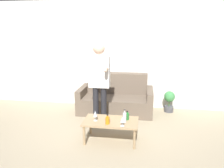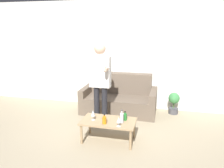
{
  "view_description": "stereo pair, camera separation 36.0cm",
  "coord_description": "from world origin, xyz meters",
  "px_view_note": "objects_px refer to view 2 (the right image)",
  "views": [
    {
      "loc": [
        0.75,
        -3.5,
        2.01
      ],
      "look_at": [
        0.13,
        0.6,
        0.95
      ],
      "focal_mm": 35.0,
      "sensor_mm": 36.0,
      "label": 1
    },
    {
      "loc": [
        1.1,
        -3.43,
        2.01
      ],
      "look_at": [
        0.13,
        0.6,
        0.95
      ],
      "focal_mm": 35.0,
      "sensor_mm": 36.0,
      "label": 2
    }
  ],
  "objects_px": {
    "person_standing_front": "(100,78)",
    "couch": "(119,99)",
    "coffee_table": "(108,123)",
    "bottle_orange": "(122,118)"
  },
  "relations": [
    {
      "from": "coffee_table",
      "to": "person_standing_front",
      "type": "bearing_deg",
      "value": 118.1
    },
    {
      "from": "couch",
      "to": "coffee_table",
      "type": "xyz_separation_m",
      "value": [
        0.11,
        -1.51,
        0.03
      ]
    },
    {
      "from": "couch",
      "to": "coffee_table",
      "type": "height_order",
      "value": "couch"
    },
    {
      "from": "person_standing_front",
      "to": "couch",
      "type": "bearing_deg",
      "value": 74.98
    },
    {
      "from": "coffee_table",
      "to": "person_standing_front",
      "type": "relative_size",
      "value": 0.57
    },
    {
      "from": "couch",
      "to": "person_standing_front",
      "type": "relative_size",
      "value": 1.03
    },
    {
      "from": "couch",
      "to": "bottle_orange",
      "type": "distance_m",
      "value": 1.59
    },
    {
      "from": "coffee_table",
      "to": "bottle_orange",
      "type": "relative_size",
      "value": 4.09
    },
    {
      "from": "bottle_orange",
      "to": "person_standing_front",
      "type": "bearing_deg",
      "value": 131.38
    },
    {
      "from": "couch",
      "to": "coffee_table",
      "type": "relative_size",
      "value": 1.82
    }
  ]
}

